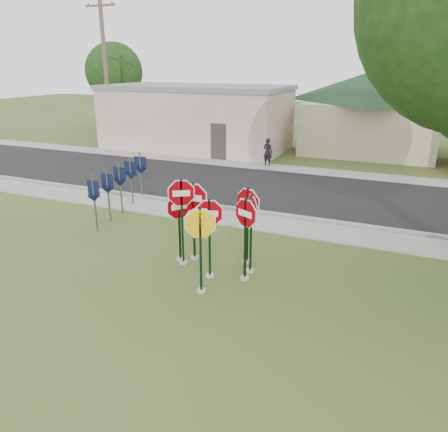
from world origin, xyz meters
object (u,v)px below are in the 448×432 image
at_px(stop_sign_center, 209,228).
at_px(utility_pole_near, 106,73).
at_px(stop_sign_left, 182,210).
at_px(pedestrian, 268,152).
at_px(stop_sign_yellow, 200,239).

xyz_separation_m(stop_sign_center, utility_pole_near, (-14.08, 14.26, 3.55)).
bearing_deg(stop_sign_left, utility_pole_near, 133.30).
distance_m(stop_sign_center, pedestrian, 13.92).
bearing_deg(pedestrian, stop_sign_yellow, 110.78).
distance_m(stop_sign_yellow, utility_pole_near, 21.06).
relative_size(stop_sign_left, pedestrian, 1.74).
xyz_separation_m(stop_sign_center, stop_sign_left, (-1.07, 0.45, 0.24)).
distance_m(stop_sign_left, pedestrian, 13.31).
bearing_deg(stop_sign_yellow, utility_pole_near, 133.30).
height_order(stop_sign_center, stop_sign_left, stop_sign_left).
height_order(stop_sign_yellow, utility_pole_near, utility_pole_near).
relative_size(stop_sign_center, stop_sign_yellow, 0.98).
bearing_deg(stop_sign_yellow, stop_sign_left, 133.25).
bearing_deg(stop_sign_center, stop_sign_yellow, -79.36).
height_order(stop_sign_center, pedestrian, stop_sign_center).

